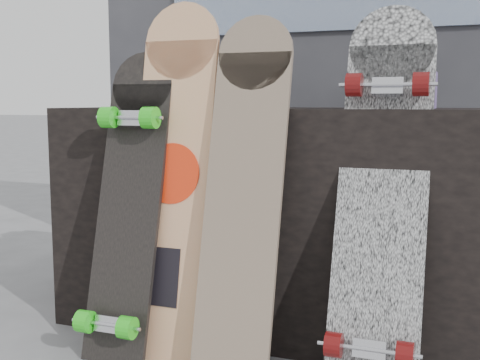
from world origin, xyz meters
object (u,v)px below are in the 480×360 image
at_px(longboard_celtic, 244,182).
at_px(longboard_cascadia, 382,185).
at_px(vendor_table, 285,218).
at_px(longboard_geisha, 173,168).
at_px(skateboard_dark, 128,199).

bearing_deg(longboard_celtic, longboard_cascadia, 10.34).
bearing_deg(longboard_cascadia, longboard_celtic, -169.66).
bearing_deg(vendor_table, longboard_cascadia, -39.62).
bearing_deg(longboard_geisha, longboard_cascadia, 2.43).
xyz_separation_m(longboard_geisha, longboard_celtic, (0.26, -0.04, -0.03)).
relative_size(vendor_table, longboard_geisha, 1.39).
xyz_separation_m(longboard_cascadia, skateboard_dark, (-0.80, -0.09, -0.07)).
relative_size(vendor_table, skateboard_dark, 1.62).
height_order(longboard_geisha, skateboard_dark, longboard_geisha).
bearing_deg(vendor_table, skateboard_dark, -135.71).
height_order(longboard_celtic, skateboard_dark, longboard_celtic).
bearing_deg(longboard_cascadia, skateboard_dark, -173.76).
relative_size(vendor_table, longboard_cascadia, 1.43).
distance_m(longboard_geisha, longboard_cascadia, 0.66).
height_order(longboard_celtic, longboard_cascadia, longboard_cascadia).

